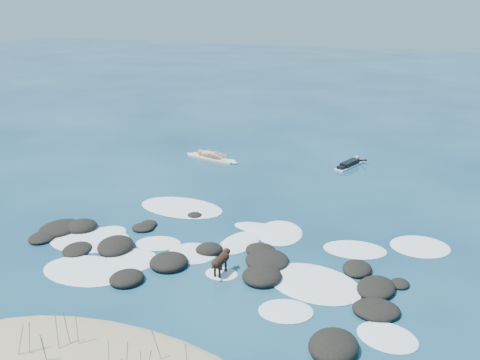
% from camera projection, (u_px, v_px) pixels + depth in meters
% --- Properties ---
extents(ground, '(160.00, 160.00, 0.00)m').
position_uv_depth(ground, '(236.00, 241.00, 19.59)').
color(ground, '#0A2642').
rests_on(ground, ground).
extents(dune_grass, '(4.07, 1.77, 1.15)m').
position_uv_depth(dune_grass, '(94.00, 352.00, 12.48)').
color(dune_grass, olive).
rests_on(dune_grass, ground).
extents(reef_rocks, '(13.73, 7.56, 0.56)m').
position_uv_depth(reef_rocks, '(202.00, 263.00, 17.73)').
color(reef_rocks, black).
rests_on(reef_rocks, ground).
extents(breaking_foam, '(14.27, 8.43, 0.12)m').
position_uv_depth(breaking_foam, '(219.00, 249.00, 18.96)').
color(breaking_foam, white).
rests_on(breaking_foam, ground).
extents(standing_surfer_rig, '(3.45, 1.14, 1.97)m').
position_uv_depth(standing_surfer_rig, '(211.00, 145.00, 29.25)').
color(standing_surfer_rig, '#FFF1CB').
rests_on(standing_surfer_rig, ground).
extents(paddling_surfer_rig, '(1.38, 2.47, 0.43)m').
position_uv_depth(paddling_surfer_rig, '(350.00, 164.00, 28.15)').
color(paddling_surfer_rig, white).
rests_on(paddling_surfer_rig, ground).
extents(dog, '(0.35, 1.25, 0.79)m').
position_uv_depth(dog, '(221.00, 260.00, 17.05)').
color(dog, black).
rests_on(dog, ground).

